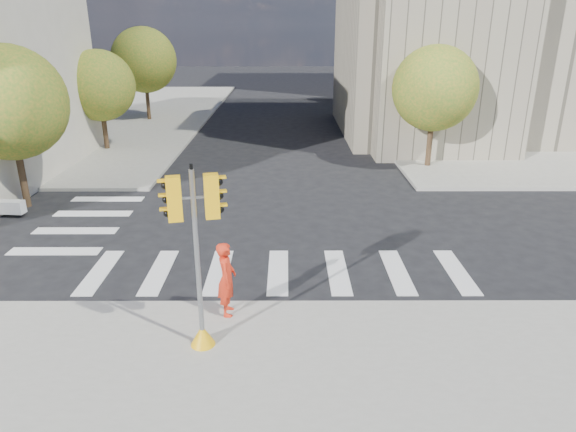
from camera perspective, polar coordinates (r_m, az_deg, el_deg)
The scene contains 14 objects.
ground at distance 17.42m, azimuth -0.67°, elevation -3.26°, with size 160.00×160.00×0.00m, color black.
sidewalk_far_right at distance 46.92m, azimuth 25.28°, elevation 10.06°, with size 28.00×40.00×0.15m, color gray.
sidewalk_far_left at distance 47.05m, azimuth -25.94°, elevation 9.99°, with size 28.00×40.00×0.15m, color gray.
civic_building at distance 38.31m, azimuth 25.06°, elevation 19.07°, with size 26.00×16.00×19.39m.
tree_lw_near at distance 22.79m, azimuth -28.61°, elevation 10.97°, with size 4.40×4.40×6.41m.
tree_lw_mid at distance 31.95m, azimuth -20.22°, elevation 13.44°, with size 4.00×4.00×5.77m.
tree_lw_far at distance 41.42m, azimuth -15.72°, elevation 16.34°, with size 4.80×4.80×6.95m.
tree_re_near at distance 27.13m, azimuth 16.00°, elevation 13.46°, with size 4.20×4.20×6.16m.
tree_re_mid at distance 38.74m, azimuth 11.22°, elevation 16.18°, with size 4.60×4.60×6.66m.
tree_re_far at distance 50.58m, azimuth 8.55°, elevation 16.70°, with size 4.00×4.00×5.88m.
lamp_near at distance 31.05m, azimuth 15.02°, elevation 15.33°, with size 0.35×0.18×8.11m.
lamp_far at distance 44.71m, azimuth 10.41°, elevation 17.05°, with size 0.35×0.18×8.11m.
traffic_signal at distance 11.36m, azimuth -9.93°, elevation -6.40°, with size 1.08×0.56×4.25m.
photographer at distance 12.87m, azimuth -6.83°, elevation -6.94°, with size 0.70×0.46×1.93m, color red.
Camera 1 is at (0.16, -15.95, 7.01)m, focal length 32.00 mm.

